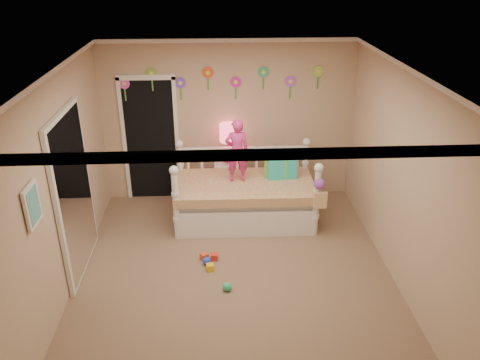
{
  "coord_description": "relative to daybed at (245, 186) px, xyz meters",
  "views": [
    {
      "loc": [
        -0.2,
        -4.98,
        3.71
      ],
      "look_at": [
        0.1,
        0.6,
        1.05
      ],
      "focal_mm": 35.51,
      "sensor_mm": 36.0,
      "label": 1
    }
  ],
  "objects": [
    {
      "name": "mirror_closet",
      "position": [
        -2.17,
        -1.1,
        0.48
      ],
      "size": [
        0.07,
        1.3,
        2.1
      ],
      "primitive_type": "cube",
      "color": "white",
      "rests_on": "left_wall"
    },
    {
      "name": "child",
      "position": [
        -0.11,
        0.06,
        0.54
      ],
      "size": [
        0.37,
        0.26,
        0.96
      ],
      "primitive_type": "imported",
      "rotation": [
        0.0,
        0.0,
        3.22
      ],
      "color": "#EB3595",
      "rests_on": "daybed"
    },
    {
      "name": "left_wall",
      "position": [
        -2.21,
        -1.4,
        0.73
      ],
      "size": [
        0.01,
        4.5,
        2.6
      ],
      "primitive_type": "cube",
      "color": "tan",
      "rests_on": "floor"
    },
    {
      "name": "toy_scatter",
      "position": [
        -0.57,
        -1.58,
        -0.52
      ],
      "size": [
        1.02,
        1.42,
        0.11
      ],
      "primitive_type": null,
      "rotation": [
        0.0,
        0.0,
        0.18
      ],
      "color": "#996666",
      "rests_on": "floor"
    },
    {
      "name": "pillow_lime",
      "position": [
        0.49,
        0.14,
        0.23
      ],
      "size": [
        0.37,
        0.23,
        0.33
      ],
      "primitive_type": "cube",
      "rotation": [
        0.0,
        0.0,
        -0.31
      ],
      "color": "#67C73C",
      "rests_on": "daybed"
    },
    {
      "name": "ceiling",
      "position": [
        -0.21,
        -1.4,
        2.03
      ],
      "size": [
        4.0,
        4.5,
        0.01
      ],
      "primitive_type": "cube",
      "color": "white",
      "rests_on": "floor"
    },
    {
      "name": "right_wall",
      "position": [
        1.79,
        -1.4,
        0.73
      ],
      "size": [
        0.01,
        4.5,
        2.6
      ],
      "primitive_type": "cube",
      "color": "tan",
      "rests_on": "floor"
    },
    {
      "name": "crown_molding",
      "position": [
        -0.21,
        -1.4,
        2.0
      ],
      "size": [
        4.0,
        4.5,
        0.06
      ],
      "primitive_type": null,
      "color": "white",
      "rests_on": "ceiling"
    },
    {
      "name": "pillow_turquoise",
      "position": [
        0.57,
        0.11,
        0.28
      ],
      "size": [
        0.45,
        0.18,
        0.44
      ],
      "primitive_type": "cube",
      "rotation": [
        0.0,
        0.0,
        0.07
      ],
      "color": "#28C8BA",
      "rests_on": "daybed"
    },
    {
      "name": "back_wall",
      "position": [
        -0.21,
        0.85,
        0.73
      ],
      "size": [
        4.0,
        0.01,
        2.6
      ],
      "primitive_type": "cube",
      "color": "tan",
      "rests_on": "floor"
    },
    {
      "name": "flower_decals",
      "position": [
        -0.3,
        0.84,
        1.37
      ],
      "size": [
        3.4,
        0.02,
        0.5
      ],
      "primitive_type": null,
      "color": "#B2668C",
      "rests_on": "back_wall"
    },
    {
      "name": "table_lamp",
      "position": [
        -0.21,
        0.67,
        0.52
      ],
      "size": [
        0.3,
        0.3,
        0.66
      ],
      "color": "#D41C62",
      "rests_on": "nightstand"
    },
    {
      "name": "wall_picture",
      "position": [
        -2.18,
        -2.3,
        0.98
      ],
      "size": [
        0.05,
        0.34,
        0.42
      ],
      "primitive_type": "cube",
      "color": "white",
      "rests_on": "left_wall"
    },
    {
      "name": "nightstand",
      "position": [
        -0.21,
        0.67,
        -0.24
      ],
      "size": [
        0.41,
        0.32,
        0.66
      ],
      "primitive_type": "cube",
      "rotation": [
        0.0,
        0.0,
        -0.04
      ],
      "color": "white",
      "rests_on": "floor"
    },
    {
      "name": "hanging_bag",
      "position": [
        1.0,
        -0.58,
        0.12
      ],
      "size": [
        0.2,
        0.16,
        0.36
      ],
      "primitive_type": null,
      "color": "beige",
      "rests_on": "daybed"
    },
    {
      "name": "daybed",
      "position": [
        0.0,
        0.0,
        0.0
      ],
      "size": [
        2.12,
        1.15,
        1.14
      ],
      "primitive_type": null,
      "rotation": [
        0.0,
        0.0,
        -0.01
      ],
      "color": "white",
      "rests_on": "floor"
    },
    {
      "name": "floor",
      "position": [
        -0.21,
        -1.4,
        -0.57
      ],
      "size": [
        4.0,
        4.5,
        0.01
      ],
      "primitive_type": "cube",
      "color": "#7F684C",
      "rests_on": "ground"
    },
    {
      "name": "closet_doorway",
      "position": [
        -1.46,
        0.83,
        0.46
      ],
      "size": [
        0.9,
        0.04,
        2.07
      ],
      "primitive_type": "cube",
      "color": "black",
      "rests_on": "back_wall"
    }
  ]
}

